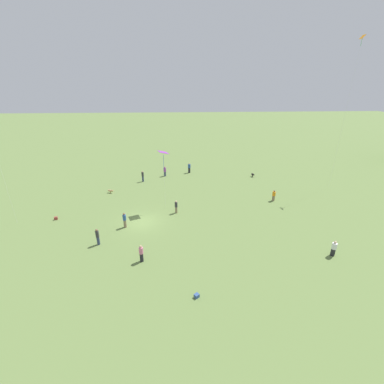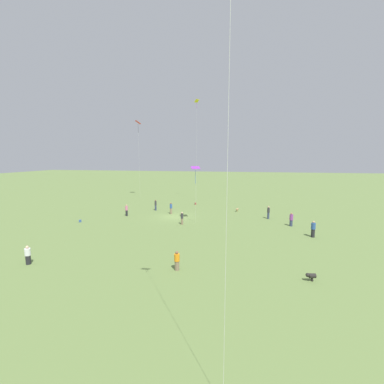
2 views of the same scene
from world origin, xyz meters
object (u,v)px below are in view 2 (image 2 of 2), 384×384
(person_5, at_px, (291,220))
(person_6, at_px, (313,229))
(person_2, at_px, (127,210))
(person_7, at_px, (177,261))
(kite_1, at_px, (195,169))
(person_4, at_px, (182,218))
(dog_0, at_px, (311,276))
(person_3, at_px, (171,208))
(picnic_bag_0, at_px, (195,204))
(dog_1, at_px, (237,209))
(person_0, at_px, (28,255))
(person_1, at_px, (156,205))
(picnic_bag_1, at_px, (80,221))
(kite_3, at_px, (138,125))
(kite_2, at_px, (197,109))
(person_8, at_px, (268,212))

(person_5, height_order, person_6, person_6)
(person_2, distance_m, person_7, 20.60)
(kite_1, bearing_deg, person_6, 8.55)
(person_4, relative_size, dog_0, 2.34)
(person_3, bearing_deg, picnic_bag_0, 76.56)
(person_7, height_order, dog_1, person_7)
(person_0, distance_m, person_1, 22.86)
(person_4, height_order, person_7, person_4)
(person_0, distance_m, person_4, 17.57)
(person_5, height_order, kite_1, kite_1)
(person_5, xyz_separation_m, picnic_bag_1, (27.84, 3.41, -0.71))
(kite_3, bearing_deg, person_1, -135.12)
(person_1, bearing_deg, person_5, -152.30)
(kite_3, xyz_separation_m, dog_0, (-26.74, 33.24, -15.07))
(person_0, bearing_deg, picnic_bag_0, 96.25)
(person_7, bearing_deg, dog_0, 168.17)
(person_7, relative_size, kite_1, 0.21)
(person_4, bearing_deg, person_2, -132.91)
(person_0, relative_size, person_1, 0.88)
(picnic_bag_0, bearing_deg, person_6, 134.15)
(person_0, height_order, person_7, person_0)
(person_3, bearing_deg, person_4, -60.11)
(person_3, xyz_separation_m, person_7, (-5.94, 19.24, -0.14))
(person_2, relative_size, kite_1, 0.23)
(person_6, bearing_deg, picnic_bag_1, -110.59)
(person_0, bearing_deg, kite_2, 99.12)
(person_5, height_order, kite_2, kite_2)
(person_7, distance_m, dog_0, 9.83)
(person_3, bearing_deg, person_0, -105.94)
(person_4, distance_m, person_6, 15.64)
(person_6, height_order, picnic_bag_0, person_6)
(kite_2, bearing_deg, person_5, 126.73)
(person_3, relative_size, kite_3, 0.11)
(kite_1, height_order, picnic_bag_0, kite_1)
(person_5, xyz_separation_m, kite_2, (15.32, -16.67, 17.21))
(person_7, bearing_deg, kite_1, -97.53)
(person_7, distance_m, kite_1, 16.24)
(person_2, relative_size, kite_3, 0.11)
(person_6, distance_m, picnic_bag_0, 23.44)
(person_2, distance_m, dog_0, 27.50)
(person_4, height_order, person_8, person_8)
(person_1, bearing_deg, person_4, 173.07)
(person_7, bearing_deg, person_0, -6.43)
(person_0, height_order, person_5, person_5)
(person_6, bearing_deg, person_8, -171.64)
(person_2, xyz_separation_m, person_5, (-23.25, 1.28, 0.01))
(person_5, height_order, kite_3, kite_3)
(person_8, bearing_deg, person_7, 167.67)
(person_5, bearing_deg, person_0, -35.53)
(person_4, height_order, kite_3, kite_3)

